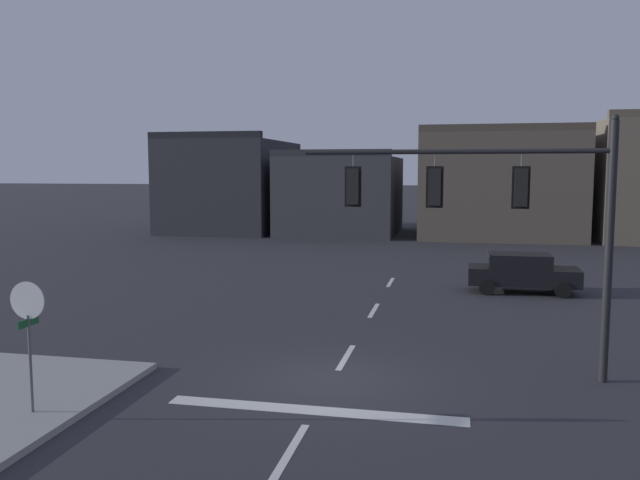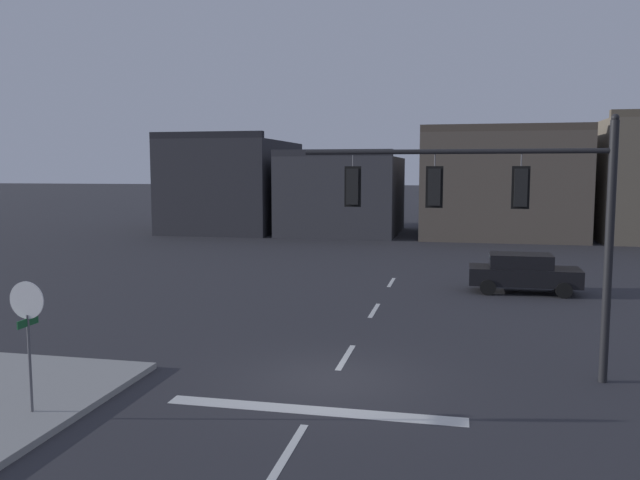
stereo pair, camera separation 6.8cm
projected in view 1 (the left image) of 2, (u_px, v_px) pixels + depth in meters
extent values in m
plane|color=#2B2B30|center=(332.00, 380.00, 15.62)|extent=(400.00, 400.00, 0.00)
cube|color=silver|center=(314.00, 410.00, 13.67)|extent=(6.40, 0.50, 0.01)
cube|color=silver|center=(291.00, 450.00, 11.73)|extent=(0.16, 2.40, 0.01)
cube|color=silver|center=(346.00, 357.00, 17.56)|extent=(0.16, 2.40, 0.01)
cube|color=silver|center=(374.00, 310.00, 23.40)|extent=(0.16, 2.40, 0.01)
cube|color=silver|center=(390.00, 282.00, 29.24)|extent=(0.16, 2.40, 0.01)
cylinder|color=black|center=(609.00, 254.00, 15.21)|extent=(0.20, 0.20, 6.18)
cylinder|color=black|center=(452.00, 152.00, 15.74)|extent=(7.29, 0.21, 0.12)
sphere|color=black|center=(615.00, 118.00, 14.87)|extent=(0.18, 0.18, 0.18)
cylinder|color=#56565B|center=(522.00, 161.00, 15.41)|extent=(0.03, 0.03, 0.35)
cube|color=black|center=(521.00, 188.00, 15.48)|extent=(0.30, 0.24, 0.90)
sphere|color=red|center=(521.00, 176.00, 15.58)|extent=(0.20, 0.20, 0.20)
sphere|color=#2D2314|center=(520.00, 187.00, 15.61)|extent=(0.20, 0.20, 0.20)
sphere|color=black|center=(520.00, 199.00, 15.64)|extent=(0.20, 0.20, 0.20)
cube|color=black|center=(521.00, 188.00, 15.46)|extent=(0.42, 0.03, 1.02)
cylinder|color=#56565B|center=(435.00, 161.00, 15.85)|extent=(0.03, 0.03, 0.35)
cube|color=black|center=(435.00, 187.00, 15.92)|extent=(0.30, 0.24, 0.90)
sphere|color=red|center=(435.00, 175.00, 16.02)|extent=(0.20, 0.20, 0.20)
sphere|color=#2D2314|center=(435.00, 187.00, 16.05)|extent=(0.20, 0.20, 0.20)
sphere|color=black|center=(435.00, 198.00, 16.08)|extent=(0.20, 0.20, 0.20)
cube|color=black|center=(435.00, 187.00, 15.90)|extent=(0.42, 0.03, 1.02)
cylinder|color=#56565B|center=(353.00, 162.00, 16.29)|extent=(0.03, 0.03, 0.35)
cube|color=black|center=(353.00, 187.00, 16.36)|extent=(0.30, 0.24, 0.90)
sphere|color=red|center=(354.00, 175.00, 16.45)|extent=(0.20, 0.20, 0.20)
sphere|color=#2D2314|center=(354.00, 186.00, 16.48)|extent=(0.20, 0.20, 0.20)
sphere|color=black|center=(354.00, 198.00, 16.51)|extent=(0.20, 0.20, 0.20)
cube|color=black|center=(353.00, 187.00, 16.34)|extent=(0.42, 0.03, 1.02)
cylinder|color=#56565B|center=(31.00, 367.00, 13.10)|extent=(0.06, 0.06, 2.15)
cylinder|color=white|center=(27.00, 300.00, 12.95)|extent=(0.76, 0.03, 0.76)
cylinder|color=#B21414|center=(28.00, 300.00, 12.97)|extent=(0.68, 0.03, 0.68)
cube|color=#19592D|center=(28.00, 323.00, 13.00)|extent=(0.02, 0.64, 0.16)
cube|color=black|center=(523.00, 276.00, 26.72)|extent=(4.43, 1.87, 0.70)
cube|color=black|center=(520.00, 261.00, 26.69)|extent=(2.49, 1.64, 0.56)
cube|color=#2D3842|center=(539.00, 262.00, 26.52)|extent=(0.27, 1.52, 0.47)
cube|color=#2D3842|center=(490.00, 260.00, 26.95)|extent=(0.24, 1.52, 0.46)
cylinder|color=black|center=(557.00, 283.00, 27.27)|extent=(0.64, 0.23, 0.64)
cylinder|color=black|center=(563.00, 290.00, 25.62)|extent=(0.64, 0.23, 0.64)
cylinder|color=black|center=(486.00, 280.00, 27.91)|extent=(0.64, 0.23, 0.64)
cylinder|color=black|center=(487.00, 287.00, 26.26)|extent=(0.64, 0.23, 0.64)
sphere|color=silver|center=(577.00, 274.00, 26.80)|extent=(0.16, 0.16, 0.16)
sphere|color=silver|center=(582.00, 279.00, 25.68)|extent=(0.16, 0.16, 0.16)
cube|color=maroon|center=(469.00, 272.00, 27.19)|extent=(0.06, 1.37, 0.12)
cube|color=#2D2D33|center=(232.00, 186.00, 54.68)|extent=(8.88, 12.45, 7.38)
cube|color=black|center=(204.00, 135.00, 48.49)|extent=(8.88, 0.60, 0.50)
cube|color=#38383D|center=(342.00, 195.00, 51.91)|extent=(8.83, 10.63, 6.00)
cube|color=#2B2B30|center=(330.00, 153.00, 46.68)|extent=(8.83, 0.60, 0.50)
cube|color=brown|center=(498.00, 186.00, 49.67)|extent=(11.54, 11.29, 7.65)
cube|color=#493F35|center=(505.00, 127.00, 44.03)|extent=(11.54, 0.60, 0.50)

